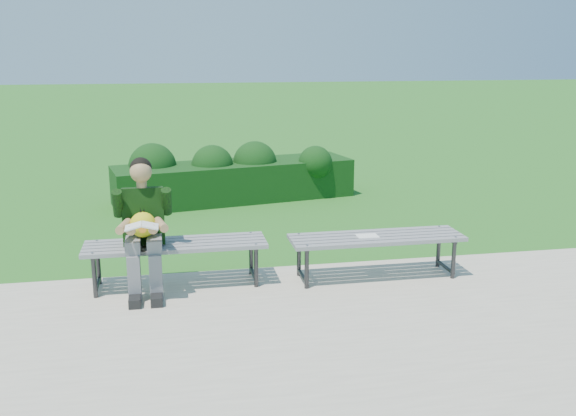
{
  "coord_description": "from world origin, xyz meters",
  "views": [
    {
      "loc": [
        -0.99,
        -6.59,
        2.35
      ],
      "look_at": [
        0.22,
        -0.21,
        0.73
      ],
      "focal_mm": 40.0,
      "sensor_mm": 36.0,
      "label": 1
    }
  ],
  "objects_px": {
    "paper_sheet": "(367,236)",
    "bench_left": "(176,248)",
    "seated_boy": "(143,223)",
    "bench_right": "(376,241)",
    "hedge": "(229,175)"
  },
  "relations": [
    {
      "from": "paper_sheet",
      "to": "bench_left",
      "type": "bearing_deg",
      "value": 175.97
    },
    {
      "from": "seated_boy",
      "to": "paper_sheet",
      "type": "height_order",
      "value": "seated_boy"
    },
    {
      "from": "bench_right",
      "to": "seated_boy",
      "type": "bearing_deg",
      "value": 178.98
    },
    {
      "from": "seated_boy",
      "to": "paper_sheet",
      "type": "relative_size",
      "value": 5.87
    },
    {
      "from": "hedge",
      "to": "bench_right",
      "type": "height_order",
      "value": "hedge"
    },
    {
      "from": "hedge",
      "to": "paper_sheet",
      "type": "distance_m",
      "value": 4.04
    },
    {
      "from": "bench_left",
      "to": "bench_right",
      "type": "height_order",
      "value": "same"
    },
    {
      "from": "hedge",
      "to": "bench_left",
      "type": "height_order",
      "value": "hedge"
    },
    {
      "from": "bench_left",
      "to": "seated_boy",
      "type": "distance_m",
      "value": 0.43
    },
    {
      "from": "bench_right",
      "to": "seated_boy",
      "type": "height_order",
      "value": "seated_boy"
    },
    {
      "from": "paper_sheet",
      "to": "hedge",
      "type": "bearing_deg",
      "value": 104.94
    },
    {
      "from": "hedge",
      "to": "seated_boy",
      "type": "height_order",
      "value": "seated_boy"
    },
    {
      "from": "bench_left",
      "to": "bench_right",
      "type": "bearing_deg",
      "value": -3.84
    },
    {
      "from": "bench_left",
      "to": "paper_sheet",
      "type": "xyz_separation_m",
      "value": [
        1.95,
        -0.14,
        0.06
      ]
    },
    {
      "from": "hedge",
      "to": "bench_left",
      "type": "distance_m",
      "value": 3.87
    }
  ]
}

